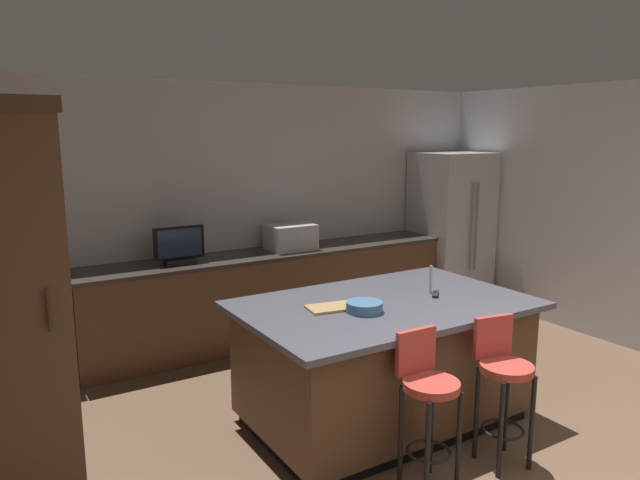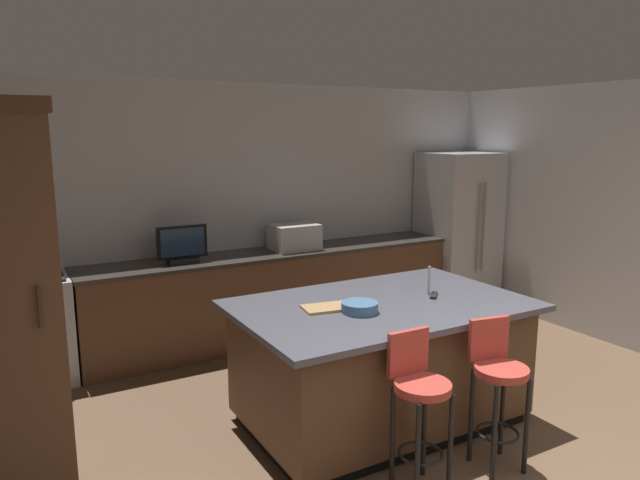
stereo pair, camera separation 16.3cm
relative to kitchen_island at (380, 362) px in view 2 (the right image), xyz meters
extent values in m
cube|color=#BCBCC1|center=(0.16, 2.43, 0.85)|extent=(6.26, 0.12, 2.64)
cube|color=#BCBCC1|center=(3.09, 0.26, 0.85)|extent=(0.12, 4.74, 2.64)
cube|color=brown|center=(0.13, 2.05, -0.03)|extent=(3.98, 0.60, 0.89)
cube|color=#332D28|center=(0.13, 2.05, 0.43)|extent=(4.01, 0.62, 0.04)
cube|color=black|center=(0.00, 0.00, -0.43)|extent=(1.87, 1.10, 0.09)
cube|color=brown|center=(0.00, 0.00, 0.01)|extent=(1.95, 1.18, 0.80)
cube|color=#4C4C56|center=(0.00, 0.00, 0.43)|extent=(2.11, 1.34, 0.04)
cube|color=#B7BABF|center=(2.56, 1.98, 0.47)|extent=(0.84, 0.73, 1.90)
cylinder|color=gray|center=(2.52, 1.59, 0.57)|extent=(0.02, 0.02, 1.04)
cylinder|color=gray|center=(2.60, 1.59, 0.57)|extent=(0.02, 0.02, 1.04)
cube|color=#B7BABF|center=(-2.27, 2.05, -0.01)|extent=(0.78, 0.60, 0.93)
cube|color=black|center=(-2.27, 1.74, -0.06)|extent=(0.55, 0.01, 0.33)
cube|color=black|center=(-2.27, 2.05, 0.46)|extent=(0.70, 0.50, 0.02)
cylinder|color=black|center=(-2.36, 1.73, 0.39)|extent=(0.04, 0.03, 0.04)
cylinder|color=black|center=(-2.19, 1.73, 0.39)|extent=(0.04, 0.03, 0.04)
cylinder|color=black|center=(-2.01, 1.73, 0.39)|extent=(0.04, 0.03, 0.04)
cube|color=brown|center=(-2.43, 0.14, 0.69)|extent=(0.60, 0.55, 2.33)
cylinder|color=#332819|center=(-2.25, -0.16, 0.81)|extent=(0.02, 0.02, 0.22)
cube|color=#B7BABF|center=(0.34, 2.05, 0.59)|extent=(0.48, 0.36, 0.27)
cube|color=black|center=(-0.88, 2.00, 0.48)|extent=(0.28, 0.16, 0.05)
cube|color=black|center=(-0.88, 2.00, 0.66)|extent=(0.47, 0.05, 0.31)
cube|color=#1E2D47|center=(-0.88, 1.97, 0.66)|extent=(0.42, 0.01, 0.26)
cylinder|color=#B2B2B7|center=(0.31, 2.15, 0.57)|extent=(0.02, 0.02, 0.24)
cylinder|color=#B2B2B7|center=(0.44, 0.00, 0.57)|extent=(0.02, 0.02, 0.22)
cylinder|color=#B23D33|center=(-0.29, -0.83, 0.20)|extent=(0.34, 0.34, 0.05)
cube|color=#B23D33|center=(-0.29, -0.68, 0.36)|extent=(0.29, 0.04, 0.28)
cylinder|color=black|center=(-0.41, -0.95, -0.15)|extent=(0.03, 0.03, 0.65)
cylinder|color=black|center=(-0.17, -0.96, -0.15)|extent=(0.03, 0.03, 0.65)
cylinder|color=black|center=(-0.41, -0.71, -0.15)|extent=(0.03, 0.03, 0.65)
cylinder|color=black|center=(-0.17, -0.71, -0.15)|extent=(0.03, 0.03, 0.65)
torus|color=black|center=(-0.29, -0.83, -0.23)|extent=(0.28, 0.28, 0.02)
cylinder|color=#B23D33|center=(0.31, -0.88, 0.19)|extent=(0.34, 0.34, 0.05)
cube|color=#B23D33|center=(0.33, -0.73, 0.36)|extent=(0.29, 0.08, 0.28)
cylinder|color=black|center=(0.17, -0.98, -0.15)|extent=(0.03, 0.03, 0.64)
cylinder|color=black|center=(0.41, -1.02, -0.15)|extent=(0.03, 0.03, 0.64)
cylinder|color=black|center=(0.21, -0.74, -0.15)|extent=(0.03, 0.03, 0.64)
cylinder|color=black|center=(0.45, -0.78, -0.15)|extent=(0.03, 0.03, 0.64)
torus|color=black|center=(0.31, -0.88, -0.23)|extent=(0.28, 0.28, 0.02)
cylinder|color=#3F668C|center=(-0.27, -0.11, 0.49)|extent=(0.25, 0.25, 0.07)
cube|color=black|center=(-0.32, -0.07, 0.46)|extent=(0.14, 0.16, 0.01)
cube|color=black|center=(0.44, -0.06, 0.47)|extent=(0.15, 0.15, 0.02)
cube|color=#A87F51|center=(-0.40, 0.06, 0.46)|extent=(0.42, 0.27, 0.02)
camera|label=1|loc=(-2.56, -3.26, 1.69)|focal=32.87mm
camera|label=2|loc=(-2.42, -3.34, 1.69)|focal=32.87mm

